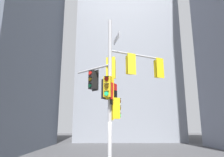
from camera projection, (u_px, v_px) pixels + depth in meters
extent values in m
cube|color=#9399A3|center=(124.00, 2.00, 42.62)|extent=(16.25, 16.25, 54.32)
cylinder|color=#B2B2B5|center=(110.00, 93.00, 10.13)|extent=(0.19, 0.19, 7.78)
cylinder|color=#B2B2B5|center=(138.00, 55.00, 11.31)|extent=(3.07, 1.49, 0.11)
cylinder|color=#B2B2B5|center=(93.00, 69.00, 11.26)|extent=(1.92, 1.77, 0.11)
cube|color=yellow|center=(132.00, 64.00, 10.80)|extent=(0.45, 0.23, 1.14)
cube|color=yellow|center=(130.00, 65.00, 10.97)|extent=(0.45, 0.45, 1.00)
cylinder|color=#360605|center=(128.00, 59.00, 11.22)|extent=(0.21, 0.14, 0.20)
cube|color=black|center=(128.00, 57.00, 11.25)|extent=(0.23, 0.16, 0.02)
cylinder|color=#3C2C06|center=(128.00, 66.00, 11.14)|extent=(0.21, 0.14, 0.20)
cube|color=black|center=(128.00, 64.00, 11.17)|extent=(0.23, 0.16, 0.02)
cylinder|color=#19C672|center=(128.00, 72.00, 11.06)|extent=(0.21, 0.14, 0.20)
cube|color=black|center=(128.00, 70.00, 11.10)|extent=(0.23, 0.16, 0.02)
cube|color=yellow|center=(160.00, 68.00, 11.56)|extent=(0.45, 0.23, 1.14)
cube|color=yellow|center=(158.00, 69.00, 11.73)|extent=(0.45, 0.45, 1.00)
cylinder|color=#360605|center=(156.00, 64.00, 11.98)|extent=(0.21, 0.14, 0.20)
cube|color=black|center=(155.00, 62.00, 12.01)|extent=(0.23, 0.16, 0.02)
cylinder|color=yellow|center=(156.00, 70.00, 11.90)|extent=(0.21, 0.14, 0.20)
cube|color=black|center=(156.00, 68.00, 11.94)|extent=(0.23, 0.16, 0.02)
cylinder|color=#06311C|center=(156.00, 75.00, 11.83)|extent=(0.21, 0.14, 0.20)
cube|color=black|center=(156.00, 73.00, 11.86)|extent=(0.23, 0.16, 0.02)
cube|color=black|center=(95.00, 80.00, 11.27)|extent=(0.37, 0.35, 1.14)
cube|color=black|center=(93.00, 80.00, 11.13)|extent=(0.48, 0.48, 1.00)
cylinder|color=red|center=(90.00, 73.00, 11.06)|extent=(0.19, 0.18, 0.20)
cube|color=black|center=(90.00, 71.00, 11.08)|extent=(0.21, 0.20, 0.02)
cylinder|color=#3C2C06|center=(90.00, 79.00, 10.98)|extent=(0.19, 0.18, 0.20)
cube|color=black|center=(90.00, 77.00, 11.01)|extent=(0.21, 0.20, 0.02)
cylinder|color=#06311C|center=(90.00, 86.00, 10.90)|extent=(0.19, 0.18, 0.20)
cube|color=black|center=(90.00, 84.00, 10.93)|extent=(0.21, 0.20, 0.02)
cube|color=yellow|center=(112.00, 108.00, 9.99)|extent=(0.15, 0.47, 1.14)
cube|color=yellow|center=(116.00, 108.00, 10.03)|extent=(0.41, 0.41, 1.00)
cylinder|color=#360605|center=(120.00, 101.00, 10.16)|extent=(0.11, 0.21, 0.20)
cube|color=black|center=(120.00, 99.00, 10.19)|extent=(0.12, 0.23, 0.02)
cylinder|color=#3C2C06|center=(120.00, 108.00, 10.08)|extent=(0.11, 0.21, 0.20)
cube|color=black|center=(120.00, 106.00, 10.11)|extent=(0.12, 0.23, 0.02)
cylinder|color=#19C672|center=(120.00, 116.00, 10.01)|extent=(0.11, 0.21, 0.20)
cube|color=black|center=(120.00, 113.00, 10.03)|extent=(0.12, 0.23, 0.02)
cube|color=gold|center=(109.00, 88.00, 10.08)|extent=(0.46, 0.18, 1.14)
cube|color=gold|center=(108.00, 87.00, 9.91)|extent=(0.43, 0.43, 1.00)
cylinder|color=#360605|center=(107.00, 79.00, 9.80)|extent=(0.21, 0.12, 0.20)
cube|color=black|center=(107.00, 76.00, 9.82)|extent=(0.23, 0.14, 0.02)
cylinder|color=#3C2C06|center=(106.00, 86.00, 9.72)|extent=(0.21, 0.12, 0.20)
cube|color=black|center=(106.00, 84.00, 9.74)|extent=(0.23, 0.14, 0.02)
cylinder|color=#19C672|center=(106.00, 94.00, 9.64)|extent=(0.21, 0.12, 0.20)
cube|color=black|center=(106.00, 91.00, 9.67)|extent=(0.23, 0.14, 0.02)
cube|color=yellow|center=(111.00, 68.00, 10.52)|extent=(0.47, 0.17, 1.14)
cube|color=yellow|center=(112.00, 69.00, 10.69)|extent=(0.43, 0.43, 1.00)
cylinder|color=#360605|center=(113.00, 63.00, 10.96)|extent=(0.21, 0.12, 0.20)
cube|color=black|center=(113.00, 61.00, 10.99)|extent=(0.23, 0.14, 0.02)
cylinder|color=yellow|center=(113.00, 70.00, 10.88)|extent=(0.21, 0.12, 0.20)
cube|color=black|center=(113.00, 68.00, 10.91)|extent=(0.23, 0.14, 0.02)
cylinder|color=#06311C|center=(113.00, 76.00, 10.80)|extent=(0.21, 0.12, 0.20)
cube|color=black|center=(113.00, 74.00, 10.83)|extent=(0.23, 0.14, 0.02)
cube|color=black|center=(109.00, 88.00, 10.26)|extent=(0.39, 0.33, 1.14)
cube|color=black|center=(106.00, 89.00, 10.40)|extent=(0.48, 0.48, 1.00)
cylinder|color=red|center=(104.00, 83.00, 10.62)|extent=(0.19, 0.18, 0.20)
cube|color=black|center=(104.00, 80.00, 10.65)|extent=(0.21, 0.20, 0.02)
cylinder|color=#3C2C06|center=(104.00, 89.00, 10.55)|extent=(0.19, 0.18, 0.20)
cube|color=black|center=(104.00, 87.00, 10.58)|extent=(0.21, 0.20, 0.02)
cylinder|color=#06311C|center=(104.00, 96.00, 10.47)|extent=(0.19, 0.18, 0.20)
cube|color=black|center=(103.00, 94.00, 10.50)|extent=(0.21, 0.20, 0.02)
cube|color=white|center=(117.00, 39.00, 10.84)|extent=(0.27, 1.25, 0.28)
cube|color=#19479E|center=(117.00, 39.00, 10.84)|extent=(0.26, 1.21, 0.24)
cube|color=red|center=(114.00, 91.00, 10.04)|extent=(0.33, 0.57, 0.80)
cube|color=white|center=(114.00, 91.00, 10.04)|extent=(0.30, 0.53, 0.76)
cube|color=black|center=(114.00, 97.00, 9.95)|extent=(0.36, 0.50, 0.72)
cube|color=white|center=(114.00, 97.00, 9.95)|extent=(0.33, 0.47, 0.68)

